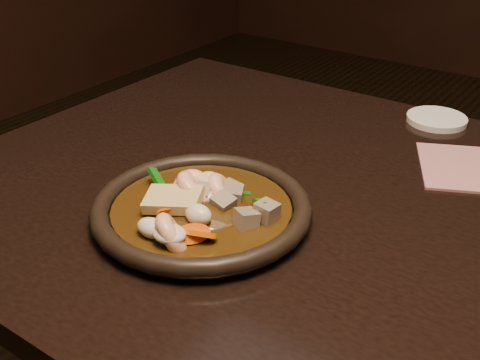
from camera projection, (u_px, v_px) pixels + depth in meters
The scene contains 5 objects.
table at pixel (443, 288), 0.85m from camera, with size 1.60×0.90×0.75m.
plate at pixel (202, 210), 0.85m from camera, with size 0.31×0.31×0.03m.
stirfry at pixel (200, 208), 0.84m from camera, with size 0.22×0.21×0.08m.
saucer_left at pixel (437, 119), 1.17m from camera, with size 0.11×0.11×0.01m, color white.
napkin at pixel (472, 168), 0.99m from camera, with size 0.17×0.17×0.00m, color #B36E72.
Camera 1 is at (0.16, -0.71, 1.21)m, focal length 45.00 mm.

